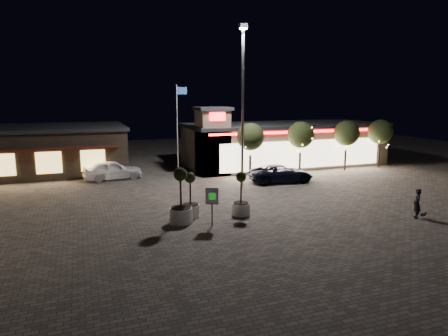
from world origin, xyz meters
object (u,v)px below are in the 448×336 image
object	(u,v)px
pickup_truck	(281,174)
white_sedan	(113,170)
valet_sign	(212,199)
planter_left	(190,203)
planter_mid	(181,206)
pedestrian	(417,204)

from	to	relation	value
pickup_truck	white_sedan	bearing A→B (deg)	72.47
valet_sign	white_sedan	bearing A→B (deg)	105.59
planter_left	valet_sign	size ratio (longest dim) A/B	1.25
planter_left	valet_sign	bearing A→B (deg)	-72.18
white_sedan	planter_mid	distance (m)	13.84
pedestrian	valet_sign	world-z (taller)	valet_sign
pickup_truck	planter_mid	size ratio (longest dim) A/B	1.65
pickup_truck	planter_left	xyz separation A→B (m)	(-9.61, -6.77, 0.10)
white_sedan	pedestrian	xyz separation A→B (m)	(15.78, -17.43, 0.04)
pedestrian	planter_mid	distance (m)	13.69
valet_sign	planter_left	bearing A→B (deg)	107.82
pickup_truck	valet_sign	size ratio (longest dim) A/B	2.44
white_sedan	pedestrian	distance (m)	23.51
pedestrian	planter_left	world-z (taller)	planter_left
white_sedan	pedestrian	bearing A→B (deg)	-144.93
pickup_truck	planter_mid	world-z (taller)	planter_mid
white_sedan	valet_sign	world-z (taller)	valet_sign
valet_sign	pickup_truck	bearing A→B (deg)	44.68
planter_left	white_sedan	bearing A→B (deg)	105.22
pickup_truck	white_sedan	world-z (taller)	white_sedan
white_sedan	planter_mid	xyz separation A→B (m)	(2.63, -13.58, 0.15)
white_sedan	planter_left	bearing A→B (deg)	-171.85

